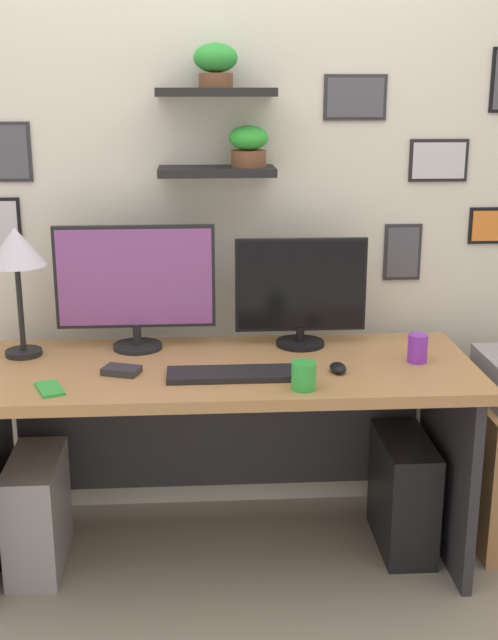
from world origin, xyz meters
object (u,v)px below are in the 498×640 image
object	(u,v)px
desk_lamp	(16,254)
pen_cup	(418,348)
monitor_right	(301,291)
computer_tower_right	(403,493)
desk	(221,414)
computer_tower_left	(37,512)
computer_mouse	(338,368)
coffee_mug	(304,376)
scissors_tray	(121,370)
cell_phone	(50,389)
monitor_left	(135,283)
keyboard	(233,374)

from	to	relation	value
desk_lamp	pen_cup	distance (m)	1.44
desk_lamp	monitor_right	bearing A→B (deg)	3.38
monitor_right	computer_tower_right	xyz separation A→B (m)	(0.38, -0.18, -0.74)
desk	monitor_right	xyz separation A→B (m)	(0.30, 0.16, 0.41)
computer_tower_left	computer_tower_right	world-z (taller)	computer_tower_right
pen_cup	computer_mouse	bearing A→B (deg)	-163.57
coffee_mug	computer_tower_left	world-z (taller)	coffee_mug
desk_lamp	scissors_tray	bearing A→B (deg)	-31.27
cell_phone	computer_tower_right	bearing A→B (deg)	-10.41
computer_tower_left	computer_tower_right	size ratio (longest dim) A/B	0.95
monitor_left	pen_cup	size ratio (longest dim) A/B	5.79
cell_phone	coffee_mug	bearing A→B (deg)	-24.71
desk	desk_lamp	bearing A→B (deg)	171.87
desk	monitor_right	size ratio (longest dim) A/B	3.65
computer_tower_right	desk	bearing A→B (deg)	178.39
desk	monitor_left	bearing A→B (deg)	152.01
cell_phone	scissors_tray	world-z (taller)	scissors_tray
monitor_right	pen_cup	xyz separation A→B (m)	(0.39, -0.23, -0.16)
computer_mouse	computer_tower_right	world-z (taller)	computer_mouse
computer_mouse	desk_lamp	bearing A→B (deg)	167.05
desk_lamp	cell_phone	world-z (taller)	desk_lamp
cell_phone	desk_lamp	bearing A→B (deg)	90.99
monitor_right	pen_cup	bearing A→B (deg)	-30.25
monitor_left	keyboard	world-z (taller)	monitor_left
keyboard	desk_lamp	bearing A→B (deg)	159.37
cell_phone	computer_tower_right	world-z (taller)	cell_phone
desk	computer_mouse	xyz separation A→B (m)	(0.39, -0.15, 0.22)
desk	coffee_mug	world-z (taller)	coffee_mug
coffee_mug	computer_tower_left	distance (m)	1.12
monitor_right	keyboard	size ratio (longest dim) A/B	1.10
computer_mouse	cell_phone	xyz separation A→B (m)	(-0.95, -0.11, -0.01)
monitor_right	coffee_mug	bearing A→B (deg)	-95.75
computer_mouse	desk_lamp	world-z (taller)	desk_lamp
monitor_right	scissors_tray	xyz separation A→B (m)	(-0.64, -0.28, -0.19)
keyboard	desk_lamp	xyz separation A→B (m)	(-0.74, 0.28, 0.36)
coffee_mug	computer_tower_right	bearing A→B (deg)	34.23
cell_phone	pen_cup	xyz separation A→B (m)	(1.24, 0.20, 0.05)
monitor_left	computer_tower_left	world-z (taller)	monitor_left
desk_lamp	computer_tower_left	distance (m)	0.93
pen_cup	keyboard	bearing A→B (deg)	-170.15
coffee_mug	cell_phone	bearing A→B (deg)	176.93
monitor_right	pen_cup	distance (m)	0.47
monitor_left	pen_cup	xyz separation A→B (m)	(0.99, -0.23, -0.20)
cell_phone	computer_tower_left	bearing A→B (deg)	97.57
monitor_left	cell_phone	world-z (taller)	monitor_left
coffee_mug	computer_tower_right	world-z (taller)	coffee_mug
keyboard	cell_phone	bearing A→B (deg)	-171.75
computer_tower_right	monitor_left	bearing A→B (deg)	169.62
computer_mouse	computer_tower_left	size ratio (longest dim) A/B	0.22
keyboard	computer_tower_left	world-z (taller)	keyboard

